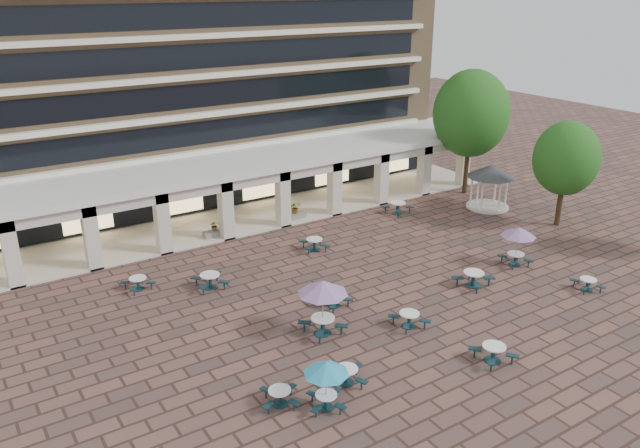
# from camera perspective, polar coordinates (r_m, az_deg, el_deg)

# --- Properties ---
(ground) EXTENTS (120.00, 120.00, 0.00)m
(ground) POSITION_cam_1_polar(r_m,az_deg,el_deg) (32.49, 4.34, -7.57)
(ground) COLOR brown
(ground) RESTS_ON ground
(apartment_building) EXTENTS (40.00, 15.50, 25.20)m
(apartment_building) POSITION_cam_1_polar(r_m,az_deg,el_deg) (51.16, -13.47, 17.30)
(apartment_building) COLOR #997956
(apartment_building) RESTS_ON ground
(retail_arcade) EXTENTS (42.00, 6.60, 4.40)m
(retail_arcade) POSITION_cam_1_polar(r_m,az_deg,el_deg) (43.09, -7.47, 4.02)
(retail_arcade) COLOR white
(retail_arcade) RESTS_ON ground
(picnic_table_0) EXTENTS (1.88, 1.88, 0.69)m
(picnic_table_0) POSITION_cam_1_polar(r_m,az_deg,el_deg) (25.53, -3.70, -15.39)
(picnic_table_0) COLOR #133439
(picnic_table_0) RESTS_ON ground
(picnic_table_1) EXTENTS (1.90, 1.90, 0.78)m
(picnic_table_1) POSITION_cam_1_polar(r_m,az_deg,el_deg) (28.97, 15.59, -11.20)
(picnic_table_1) COLOR #133439
(picnic_table_1) RESTS_ON ground
(picnic_table_2) EXTENTS (1.76, 1.76, 0.74)m
(picnic_table_2) POSITION_cam_1_polar(r_m,az_deg,el_deg) (30.80, 8.16, -8.53)
(picnic_table_2) COLOR #133439
(picnic_table_2) RESTS_ON ground
(picnic_table_3) EXTENTS (2.16, 2.16, 0.85)m
(picnic_table_3) POSITION_cam_1_polar(r_m,az_deg,el_deg) (35.31, 13.85, -4.79)
(picnic_table_3) COLOR #133439
(picnic_table_3) RESTS_ON ground
(picnic_table_4) EXTENTS (1.81, 1.81, 2.10)m
(picnic_table_4) POSITION_cam_1_polar(r_m,az_deg,el_deg) (24.49, 0.58, -13.19)
(picnic_table_4) COLOR #133439
(picnic_table_4) RESTS_ON ground
(picnic_table_5) EXTENTS (1.99, 1.99, 0.72)m
(picnic_table_5) POSITION_cam_1_polar(r_m,az_deg,el_deg) (26.63, 2.44, -13.56)
(picnic_table_5) COLOR #133439
(picnic_table_5) RESTS_ON ground
(picnic_table_6) EXTENTS (2.39, 2.39, 2.76)m
(picnic_table_6) POSITION_cam_1_polar(r_m,az_deg,el_deg) (29.02, 0.26, -5.99)
(picnic_table_6) COLOR #133439
(picnic_table_6) RESTS_ON ground
(picnic_table_7) EXTENTS (1.81, 1.81, 0.66)m
(picnic_table_7) POSITION_cam_1_polar(r_m,az_deg,el_deg) (36.89, 23.29, -5.00)
(picnic_table_7) COLOR #133439
(picnic_table_7) RESTS_ON ground
(picnic_table_8) EXTENTS (1.73, 1.73, 0.69)m
(picnic_table_8) POSITION_cam_1_polar(r_m,az_deg,el_deg) (35.39, -16.31, -5.14)
(picnic_table_8) COLOR #133439
(picnic_table_8) RESTS_ON ground
(picnic_table_9) EXTENTS (1.97, 1.97, 0.76)m
(picnic_table_9) POSITION_cam_1_polar(r_m,az_deg,el_deg) (38.81, -0.51, -1.78)
(picnic_table_9) COLOR #133439
(picnic_table_9) RESTS_ON ground
(picnic_table_10) EXTENTS (1.72, 1.72, 0.70)m
(picnic_table_10) POSITION_cam_1_polar(r_m,az_deg,el_deg) (32.28, 1.29, -6.87)
(picnic_table_10) COLOR #133439
(picnic_table_10) RESTS_ON ground
(picnic_table_11) EXTENTS (2.06, 2.06, 2.38)m
(picnic_table_11) POSITION_cam_1_polar(r_m,az_deg,el_deg) (37.97, 17.70, -0.82)
(picnic_table_11) COLOR #133439
(picnic_table_11) RESTS_ON ground
(picnic_table_12) EXTENTS (1.91, 1.91, 0.81)m
(picnic_table_12) POSITION_cam_1_polar(r_m,az_deg,el_deg) (34.64, -10.02, -5.04)
(picnic_table_12) COLOR #133439
(picnic_table_12) RESTS_ON ground
(picnic_table_13) EXTENTS (2.12, 2.12, 0.84)m
(picnic_table_13) POSITION_cam_1_polar(r_m,az_deg,el_deg) (45.31, 7.12, 1.57)
(picnic_table_13) COLOR #133439
(picnic_table_13) RESTS_ON ground
(gazebo) EXTENTS (3.48, 3.48, 3.24)m
(gazebo) POSITION_cam_1_polar(r_m,az_deg,el_deg) (47.24, 15.31, 4.26)
(gazebo) COLOR beige
(gazebo) RESTS_ON ground
(tree_east_a) EXTENTS (4.34, 4.34, 7.22)m
(tree_east_a) POSITION_cam_1_polar(r_m,az_deg,el_deg) (44.64, 21.59, 5.59)
(tree_east_a) COLOR #392717
(tree_east_a) RESTS_ON ground
(tree_east_c) EXTENTS (5.79, 5.79, 9.65)m
(tree_east_c) POSITION_cam_1_polar(r_m,az_deg,el_deg) (49.41, 13.65, 9.78)
(tree_east_c) COLOR #392717
(tree_east_c) RESTS_ON ground
(planter_left) EXTENTS (1.50, 0.70, 1.19)m
(planter_left) POSITION_cam_1_polar(r_m,az_deg,el_deg) (41.25, -9.58, -0.66)
(planter_left) COLOR gray
(planter_left) RESTS_ON ground
(planter_right) EXTENTS (1.50, 0.73, 1.34)m
(planter_right) POSITION_cam_1_polar(r_m,az_deg,el_deg) (43.75, -2.28, 1.09)
(planter_right) COLOR gray
(planter_right) RESTS_ON ground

